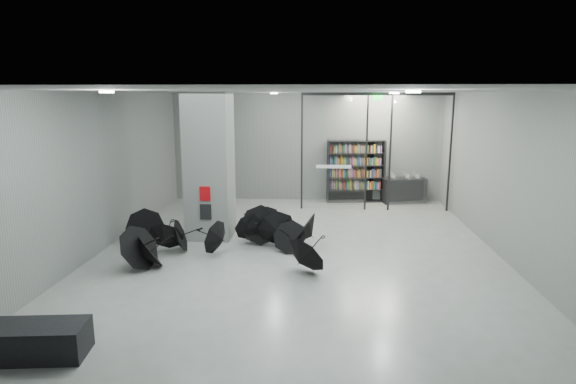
# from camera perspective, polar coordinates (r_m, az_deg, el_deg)

# --- Properties ---
(room) EXTENTS (14.00, 14.02, 4.01)m
(room) POSITION_cam_1_polar(r_m,az_deg,el_deg) (10.93, 1.03, 5.84)
(room) COLOR gray
(room) RESTS_ON ground
(column) EXTENTS (1.20, 1.20, 4.00)m
(column) POSITION_cam_1_polar(r_m,az_deg,el_deg) (13.36, -9.32, 3.08)
(column) COLOR slate
(column) RESTS_ON ground
(fire_cabinet) EXTENTS (0.28, 0.04, 0.38)m
(fire_cabinet) POSITION_cam_1_polar(r_m,az_deg,el_deg) (12.88, -9.85, -0.19)
(fire_cabinet) COLOR #A50A07
(fire_cabinet) RESTS_ON column
(info_panel) EXTENTS (0.30, 0.03, 0.42)m
(info_panel) POSITION_cam_1_polar(r_m,az_deg,el_deg) (12.99, -9.78, -2.35)
(info_panel) COLOR black
(info_panel) RESTS_ON column
(exit_sign) EXTENTS (0.30, 0.06, 0.15)m
(exit_sign) POSITION_cam_1_polar(r_m,az_deg,el_deg) (16.27, 10.66, 10.95)
(exit_sign) COLOR #0CE533
(exit_sign) RESTS_ON room
(glass_partition) EXTENTS (5.06, 0.08, 4.00)m
(glass_partition) POSITION_cam_1_polar(r_m,az_deg,el_deg) (16.56, 10.35, 5.28)
(glass_partition) COLOR silver
(glass_partition) RESTS_ON ground
(bench) EXTENTS (1.67, 0.87, 0.51)m
(bench) POSITION_cam_1_polar(r_m,az_deg,el_deg) (8.54, -28.11, -15.36)
(bench) COLOR black
(bench) RESTS_ON ground
(bookshelf) EXTENTS (2.12, 0.66, 2.29)m
(bookshelf) POSITION_cam_1_polar(r_m,az_deg,el_deg) (17.88, 8.06, 2.46)
(bookshelf) COLOR black
(bookshelf) RESTS_ON ground
(shop_counter) EXTENTS (1.64, 0.90, 0.93)m
(shop_counter) POSITION_cam_1_polar(r_m,az_deg,el_deg) (18.16, 13.62, 0.19)
(shop_counter) COLOR black
(shop_counter) RESTS_ON ground
(umbrella_cluster) EXTENTS (5.55, 3.80, 1.31)m
(umbrella_cluster) POSITION_cam_1_polar(r_m,az_deg,el_deg) (12.27, -6.47, -5.73)
(umbrella_cluster) COLOR black
(umbrella_cluster) RESTS_ON ground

